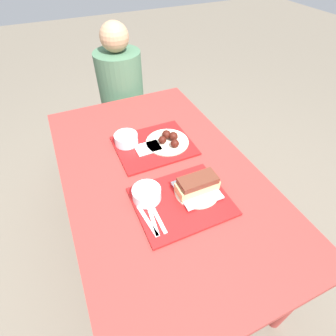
# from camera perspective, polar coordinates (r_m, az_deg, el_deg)

# --- Properties ---
(ground_plane) EXTENTS (12.00, 12.00, 0.00)m
(ground_plane) POSITION_cam_1_polar(r_m,az_deg,el_deg) (1.90, -1.32, -16.90)
(ground_plane) COLOR #706656
(picnic_table) EXTENTS (0.91, 1.51, 0.74)m
(picnic_table) POSITION_cam_1_polar(r_m,az_deg,el_deg) (1.36, -1.76, -3.54)
(picnic_table) COLOR maroon
(picnic_table) RESTS_ON ground_plane
(picnic_bench_far) EXTENTS (0.87, 0.28, 0.42)m
(picnic_bench_far) POSITION_cam_1_polar(r_m,az_deg,el_deg) (2.27, -11.29, 8.30)
(picnic_bench_far) COLOR maroon
(picnic_bench_far) RESTS_ON ground_plane
(tray_near) EXTENTS (0.40, 0.34, 0.01)m
(tray_near) POSITION_cam_1_polar(r_m,az_deg,el_deg) (1.16, 2.98, -7.23)
(tray_near) COLOR red
(tray_near) RESTS_ON picnic_table
(tray_far) EXTENTS (0.40, 0.34, 0.01)m
(tray_far) POSITION_cam_1_polar(r_m,az_deg,el_deg) (1.44, -3.06, 4.90)
(tray_far) COLOR red
(tray_far) RESTS_ON picnic_table
(bowl_coleslaw_near) EXTENTS (0.13, 0.13, 0.06)m
(bowl_coleslaw_near) POSITION_cam_1_polar(r_m,az_deg,el_deg) (1.15, -4.67, -5.52)
(bowl_coleslaw_near) COLOR silver
(bowl_coleslaw_near) RESTS_ON tray_near
(brisket_sandwich_plate) EXTENTS (0.20, 0.20, 0.09)m
(brisket_sandwich_plate) POSITION_cam_1_polar(r_m,az_deg,el_deg) (1.17, 6.38, -3.99)
(brisket_sandwich_plate) COLOR beige
(brisket_sandwich_plate) RESTS_ON tray_near
(plastic_fork_near) EXTENTS (0.04, 0.17, 0.00)m
(plastic_fork_near) POSITION_cam_1_polar(r_m,az_deg,el_deg) (1.10, -3.41, -10.99)
(plastic_fork_near) COLOR white
(plastic_fork_near) RESTS_ON tray_near
(plastic_knife_near) EXTENTS (0.02, 0.17, 0.00)m
(plastic_knife_near) POSITION_cam_1_polar(r_m,az_deg,el_deg) (1.10, -2.33, -10.61)
(plastic_knife_near) COLOR white
(plastic_knife_near) RESTS_ON tray_near
(plastic_spoon_near) EXTENTS (0.04, 0.17, 0.00)m
(plastic_spoon_near) POSITION_cam_1_polar(r_m,az_deg,el_deg) (1.09, -4.50, -11.36)
(plastic_spoon_near) COLOR white
(plastic_spoon_near) RESTS_ON tray_near
(condiment_packet) EXTENTS (0.04, 0.03, 0.01)m
(condiment_packet) POSITION_cam_1_polar(r_m,az_deg,el_deg) (1.21, 2.28, -4.10)
(condiment_packet) COLOR #A59E93
(condiment_packet) RESTS_ON tray_near
(bowl_coleslaw_far) EXTENTS (0.13, 0.13, 0.06)m
(bowl_coleslaw_far) POSITION_cam_1_polar(r_m,az_deg,el_deg) (1.44, -9.10, 6.36)
(bowl_coleslaw_far) COLOR silver
(bowl_coleslaw_far) RESTS_ON tray_far
(wings_plate_far) EXTENTS (0.23, 0.23, 0.06)m
(wings_plate_far) POSITION_cam_1_polar(r_m,az_deg,el_deg) (1.44, 0.08, 6.10)
(wings_plate_far) COLOR beige
(wings_plate_far) RESTS_ON tray_far
(napkin_far) EXTENTS (0.13, 0.09, 0.01)m
(napkin_far) POSITION_cam_1_polar(r_m,az_deg,el_deg) (1.41, -4.37, 4.39)
(napkin_far) COLOR white
(napkin_far) RESTS_ON tray_far
(person_seated_across) EXTENTS (0.33, 0.33, 0.75)m
(person_seated_across) POSITION_cam_1_polar(r_m,az_deg,el_deg) (2.09, -10.27, 17.50)
(person_seated_across) COLOR #477051
(person_seated_across) RESTS_ON picnic_bench_far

